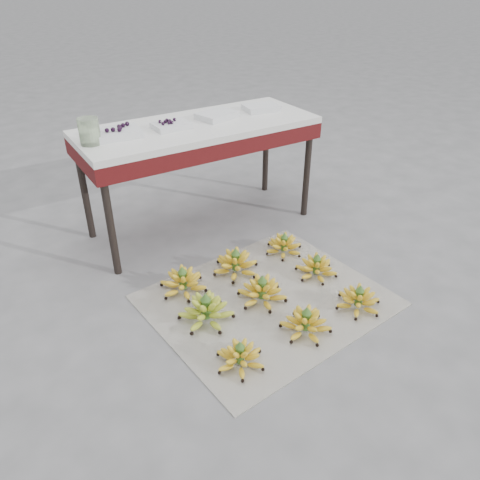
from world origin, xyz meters
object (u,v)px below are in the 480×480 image
bunch_front_right (358,300)px  tray_right (217,115)px  bunch_mid_left (206,311)px  bunch_front_left (240,357)px  bunch_back_left (183,282)px  vendor_table (198,136)px  bunch_back_center (236,264)px  bunch_mid_center (262,292)px  tray_left (171,125)px  glass_jar (89,131)px  bunch_back_right (284,246)px  bunch_front_center (306,323)px  tray_far_right (261,108)px  bunch_mid_right (316,268)px  newspaper_mat (267,300)px  tray_far_left (117,133)px

bunch_front_right → tray_right: tray_right is taller
tray_right → bunch_mid_left: bearing=-123.3°
bunch_front_left → bunch_back_left: bunch_back_left is taller
bunch_back_left → vendor_table: vendor_table is taller
bunch_mid_left → bunch_back_center: size_ratio=1.14×
bunch_mid_center → tray_left: (-0.06, 0.96, 0.71)m
glass_jar → bunch_back_center: bearing=-46.7°
tray_right → bunch_back_right: bearing=-80.7°
glass_jar → bunch_front_center: bearing=-64.3°
bunch_mid_left → vendor_table: (0.48, 0.95, 0.60)m
tray_far_right → glass_jar: bearing=-177.3°
bunch_mid_right → glass_jar: size_ratio=2.14×
bunch_front_left → bunch_mid_right: 0.87m
bunch_mid_left → tray_left: tray_left is taller
bunch_back_left → tray_left: bearing=71.6°
bunch_mid_center → tray_right: 1.26m
bunch_mid_left → bunch_back_center: (0.37, 0.30, -0.00)m
vendor_table → bunch_mid_right: bearing=-73.0°
bunch_front_right → bunch_back_left: size_ratio=1.09×
newspaper_mat → tray_left: size_ratio=5.46×
bunch_back_left → tray_right: bearing=52.3°
tray_left → glass_jar: bearing=-177.6°
bunch_back_center → bunch_back_right: bearing=12.9°
bunch_back_center → bunch_back_left: bearing=-171.2°
newspaper_mat → bunch_front_center: 0.33m
bunch_front_left → tray_left: bearing=75.9°
vendor_table → tray_left: bearing=-179.2°
bunch_back_center → tray_far_right: (0.63, 0.68, 0.71)m
bunch_front_center → bunch_back_center: size_ratio=0.98×
bunch_front_center → bunch_mid_right: bearing=29.4°
bunch_front_left → vendor_table: (0.50, 1.32, 0.61)m
newspaper_mat → bunch_front_left: (-0.39, -0.34, 0.05)m
glass_jar → bunch_front_right: bearing=-52.4°
bunch_front_left → tray_far_right: tray_far_right is taller
newspaper_mat → bunch_mid_left: 0.38m
tray_far_left → newspaper_mat: bearing=-66.9°
bunch_front_right → bunch_mid_center: size_ratio=1.12×
bunch_back_right → tray_far_left: tray_far_left is taller
bunch_mid_right → vendor_table: size_ratio=0.21×
bunch_front_center → tray_left: tray_left is taller
bunch_front_right → bunch_back_right: bearing=69.3°
bunch_front_left → tray_left: (0.31, 1.31, 0.72)m
tray_far_left → glass_jar: (-0.17, -0.04, 0.05)m
bunch_front_left → bunch_front_center: bunch_front_center is taller
vendor_table → tray_far_left: size_ratio=5.46×
glass_jar → newspaper_mat: bearing=-58.0°
bunch_front_center → bunch_back_right: (0.36, 0.67, -0.00)m
bunch_back_left → tray_far_right: tray_far_right is taller
vendor_table → tray_far_left: (-0.53, 0.02, 0.11)m
bunch_front_right → bunch_back_left: bearing=117.6°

